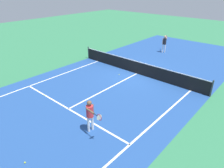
% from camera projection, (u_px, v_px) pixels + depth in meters
% --- Properties ---
extents(ground_plane, '(60.00, 60.00, 0.00)m').
position_uv_depth(ground_plane, '(137.00, 73.00, 15.27)').
color(ground_plane, '#337F51').
extents(court_surface_inbounds, '(10.62, 24.40, 0.00)m').
position_uv_depth(court_surface_inbounds, '(137.00, 73.00, 15.27)').
color(court_surface_inbounds, '#234C93').
rests_on(court_surface_inbounds, ground_plane).
extents(line_sideline_left, '(0.10, 11.89, 0.01)m').
position_uv_depth(line_sideline_left, '(36.00, 84.00, 13.69)').
color(line_sideline_left, white).
rests_on(line_sideline_left, ground_plane).
extents(line_sideline_right, '(0.10, 11.89, 0.01)m').
position_uv_depth(line_sideline_right, '(136.00, 139.00, 8.83)').
color(line_sideline_right, white).
rests_on(line_sideline_right, ground_plane).
extents(line_service_near, '(8.22, 0.10, 0.01)m').
position_uv_depth(line_service_near, '(68.00, 109.00, 10.95)').
color(line_service_near, white).
rests_on(line_service_near, ground_plane).
extents(line_center_service, '(0.10, 6.40, 0.01)m').
position_uv_depth(line_center_service, '(108.00, 88.00, 13.11)').
color(line_center_service, white).
rests_on(line_center_service, ground_plane).
extents(net, '(10.63, 0.09, 1.07)m').
position_uv_depth(net, '(137.00, 67.00, 15.05)').
color(net, '#33383D').
rests_on(net, ground_plane).
extents(player_near, '(1.15, 0.61, 1.58)m').
position_uv_depth(player_near, '(90.00, 113.00, 8.90)').
color(player_near, white).
rests_on(player_near, ground_plane).
extents(player_far, '(0.60, 1.15, 1.64)m').
position_uv_depth(player_far, '(165.00, 42.00, 19.53)').
color(player_far, white).
rests_on(player_far, ground_plane).
extents(tennis_ball_near_net, '(0.07, 0.07, 0.07)m').
position_uv_depth(tennis_ball_near_net, '(119.00, 75.00, 15.00)').
color(tennis_ball_near_net, '#CCE033').
rests_on(tennis_ball_near_net, ground_plane).
extents(tennis_ball_mid_court, '(0.07, 0.07, 0.07)m').
position_uv_depth(tennis_ball_mid_court, '(44.00, 95.00, 12.24)').
color(tennis_ball_mid_court, '#CCE033').
rests_on(tennis_ball_mid_court, ground_plane).
extents(tennis_ball_by_baseline, '(0.07, 0.07, 0.07)m').
position_uv_depth(tennis_ball_by_baseline, '(25.00, 163.00, 7.63)').
color(tennis_ball_by_baseline, '#CCE033').
rests_on(tennis_ball_by_baseline, ground_plane).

